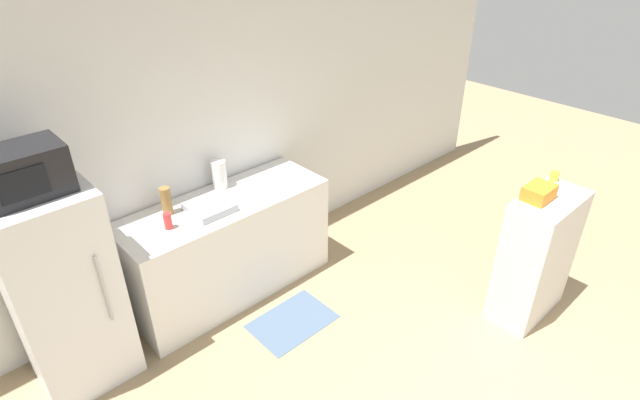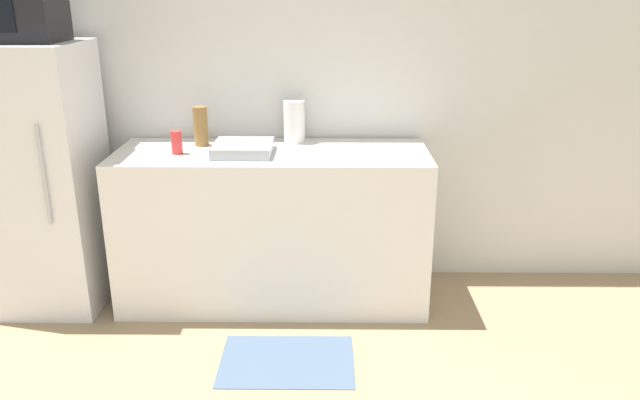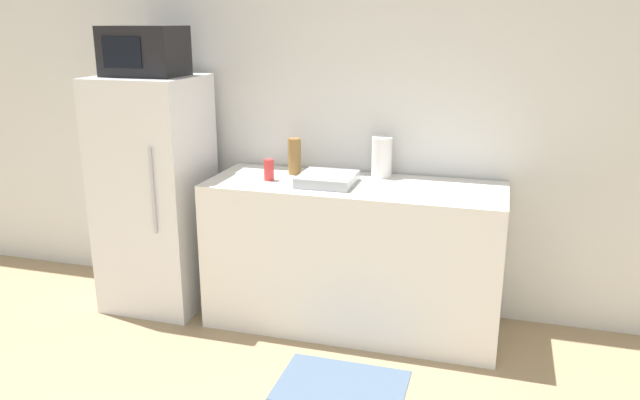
% 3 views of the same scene
% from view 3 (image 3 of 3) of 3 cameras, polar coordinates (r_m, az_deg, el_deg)
% --- Properties ---
extents(wall_back, '(8.00, 0.06, 2.60)m').
position_cam_3_polar(wall_back, '(4.01, 5.63, 7.92)').
color(wall_back, silver).
rests_on(wall_back, ground_plane).
extents(refrigerator, '(0.64, 0.62, 1.53)m').
position_cam_3_polar(refrigerator, '(4.25, -14.82, 0.54)').
color(refrigerator, silver).
rests_on(refrigerator, ground_plane).
extents(microwave, '(0.47, 0.34, 0.30)m').
position_cam_3_polar(microwave, '(4.10, -15.77, 12.97)').
color(microwave, black).
rests_on(microwave, refrigerator).
extents(counter, '(1.79, 0.65, 0.92)m').
position_cam_3_polar(counter, '(3.89, 3.06, -5.09)').
color(counter, silver).
rests_on(counter, ground_plane).
extents(sink_basin, '(0.33, 0.33, 0.06)m').
position_cam_3_polar(sink_basin, '(3.74, 0.67, 1.92)').
color(sink_basin, '#9EA3A8').
rests_on(sink_basin, counter).
extents(bottle_tall, '(0.08, 0.08, 0.23)m').
position_cam_3_polar(bottle_tall, '(3.97, -2.34, 4.02)').
color(bottle_tall, olive).
rests_on(bottle_tall, counter).
extents(bottle_short, '(0.06, 0.06, 0.13)m').
position_cam_3_polar(bottle_short, '(3.83, -4.70, 2.77)').
color(bottle_short, red).
rests_on(bottle_short, counter).
extents(paper_towel_roll, '(0.13, 0.13, 0.25)m').
position_cam_3_polar(paper_towel_roll, '(3.91, 5.67, 3.93)').
color(paper_towel_roll, white).
rests_on(paper_towel_roll, counter).
extents(kitchen_rug, '(0.68, 0.47, 0.01)m').
position_cam_3_polar(kitchen_rug, '(3.46, 1.99, -16.51)').
color(kitchen_rug, slate).
rests_on(kitchen_rug, ground_plane).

